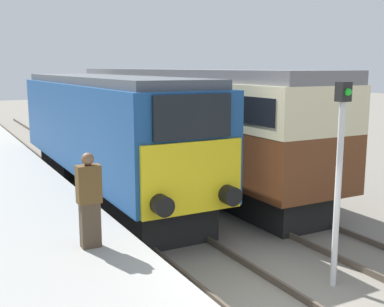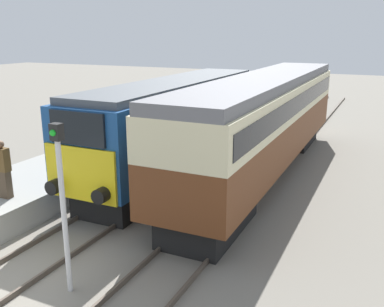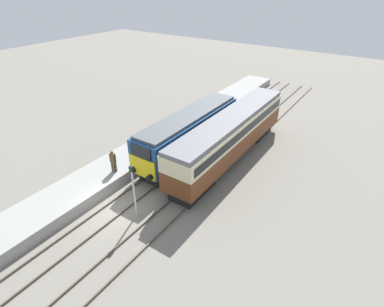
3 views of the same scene
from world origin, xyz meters
name	(u,v)px [view 3 (image 3 of 3)]	position (x,y,z in m)	size (l,w,h in m)	color
ground_plane	(113,211)	(0.00, 0.00, 0.00)	(120.00, 120.00, 0.00)	slate
platform_left	(152,146)	(-3.30, 8.00, 0.43)	(3.50, 50.00, 0.86)	gray
rails_near_track	(159,176)	(0.00, 5.00, 0.07)	(1.51, 60.00, 0.14)	#4C4238
rails_far_track	(194,190)	(3.40, 5.00, 0.07)	(1.50, 60.00, 0.14)	#4C4238
locomotive	(189,132)	(0.00, 9.40, 2.17)	(2.70, 12.69, 3.94)	black
passenger_carriage	(231,133)	(3.40, 10.71, 2.49)	(2.75, 16.03, 4.14)	black
person_on_platform	(113,161)	(-2.50, 2.71, 1.77)	(0.44, 0.26, 1.82)	#473828
signal_post	(133,187)	(1.70, 0.62, 2.35)	(0.24, 0.28, 3.96)	silver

